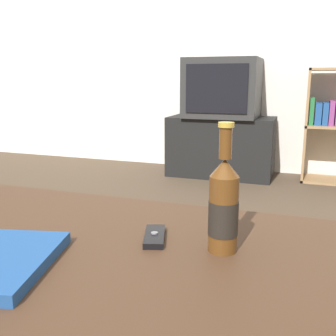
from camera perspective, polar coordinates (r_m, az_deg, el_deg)
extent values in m
cube|color=silver|center=(3.74, 13.18, 19.50)|extent=(8.00, 0.05, 2.60)
cube|color=#422B1C|center=(0.88, -13.11, -13.02)|extent=(1.10, 0.78, 0.04)
cylinder|color=#382417|center=(1.50, -22.15, -12.72)|extent=(0.07, 0.07, 0.44)
cylinder|color=#382417|center=(1.17, 20.09, -20.02)|extent=(0.07, 0.07, 0.44)
cube|color=black|center=(3.51, 7.72, 3.12)|extent=(0.90, 0.45, 0.52)
cube|color=#2D2D2D|center=(3.46, 7.97, 11.43)|extent=(0.61, 0.51, 0.49)
cube|color=black|center=(3.20, 7.01, 11.35)|extent=(0.50, 0.01, 0.39)
cube|color=#99754C|center=(3.49, 19.38, 5.86)|extent=(0.02, 0.30, 0.93)
cube|color=#99754C|center=(3.58, 22.42, -1.64)|extent=(0.47, 0.30, 0.02)
cube|color=#99754C|center=(3.50, 23.05, 5.58)|extent=(0.47, 0.30, 0.02)
cube|color=#236B38|center=(3.48, 20.13, 7.78)|extent=(0.03, 0.21, 0.22)
cube|color=navy|center=(3.49, 20.95, 7.36)|extent=(0.05, 0.21, 0.18)
cube|color=navy|center=(3.49, 21.84, 7.32)|extent=(0.04, 0.21, 0.18)
cube|color=#7F3875|center=(3.49, 22.61, 7.39)|extent=(0.04, 0.21, 0.20)
cylinder|color=#563314|center=(0.84, 8.03, -6.66)|extent=(0.06, 0.06, 0.16)
cylinder|color=black|center=(0.84, 8.01, -7.18)|extent=(0.06, 0.06, 0.07)
cone|color=#563314|center=(0.81, 8.25, 0.05)|extent=(0.06, 0.06, 0.04)
cylinder|color=#563314|center=(0.80, 8.36, 3.59)|extent=(0.03, 0.03, 0.06)
cylinder|color=#B79333|center=(0.80, 8.45, 6.24)|extent=(0.03, 0.03, 0.01)
cube|color=black|center=(0.91, -1.97, -9.90)|extent=(0.08, 0.12, 0.01)
cylinder|color=slate|center=(0.91, -1.97, -9.41)|extent=(0.02, 0.02, 0.00)
cube|color=navy|center=(0.85, -22.68, -12.48)|extent=(0.23, 0.30, 0.02)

